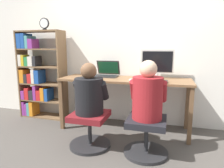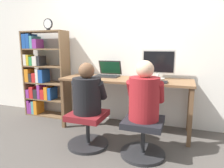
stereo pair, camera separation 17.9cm
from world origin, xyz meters
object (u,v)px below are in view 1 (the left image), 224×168
Objects in this scene: office_chair_right at (90,128)px; bookshelf at (37,76)px; laptop at (106,73)px; keyboard at (152,81)px; office_chair_left at (146,135)px; person_at_laptop at (89,93)px; desk_clock at (44,24)px; desktop_monitor at (157,64)px; person_at_monitor at (148,94)px.

bookshelf is at bearing 149.18° from office_chair_right.
office_chair_right is (0.03, -0.80, -0.59)m from laptop.
office_chair_left is at bearing -90.39° from keyboard.
desk_clock is (-1.05, 0.71, 0.91)m from person_at_laptop.
office_chair_right is 1.60m from bookshelf.
person_at_monitor is at bearing -93.03° from desktop_monitor.
office_chair_right is at bearing -179.56° from office_chair_left.
desktop_monitor is 1.17× the size of keyboard.
keyboard is 0.62× the size of person_at_monitor.
keyboard is 2.03m from bookshelf.
desk_clock reaches higher than keyboard.
office_chair_left and office_chair_right have the same top height.
laptop is 1.08m from person_at_monitor.
keyboard is (-0.04, -0.34, -0.20)m from desktop_monitor.
person_at_laptop is at bearing -179.92° from office_chair_left.
keyboard is at bearing -8.80° from bookshelf.
laptop is 0.72× the size of office_chair_right.
office_chair_left is at bearing -93.01° from desktop_monitor.
keyboard is 0.66× the size of person_at_laptop.
office_chair_left is at bearing -21.16° from bookshelf.
person_at_monitor is 1.07× the size of person_at_laptop.
person_at_laptop is at bearing -87.47° from laptop.
keyboard is 1.01m from office_chair_right.
desk_clock is at bearing 145.71° from office_chair_right.
laptop is 0.56× the size of person_at_monitor.
desktop_monitor is 2.52× the size of desk_clock.
keyboard is 0.79× the size of office_chair_left.
desk_clock reaches higher than bookshelf.
bookshelf reaches higher than person_at_laptop.
office_chair_left is 0.47m from person_at_monitor.
office_chair_left is 1.00× the size of office_chair_right.
keyboard is at bearing 89.61° from person_at_monitor.
person_at_laptop is at bearing -30.68° from bookshelf.
office_chair_left is 2.21m from bookshelf.
bookshelf is at bearing 149.32° from person_at_laptop.
office_chair_right is at bearing -90.00° from person_at_laptop.
bookshelf is (-2.01, 0.78, 0.49)m from office_chair_left.
desktop_monitor is 1.13m from person_at_laptop.
desktop_monitor is at bearing 3.07° from desk_clock.
person_at_monitor is (-0.00, 0.00, 0.47)m from office_chair_left.
person_at_laptop reaches higher than office_chair_right.
keyboard is at bearing -7.98° from desk_clock.
laptop is at bearing 4.48° from desk_clock.
keyboard reaches higher than office_chair_left.
desk_clock reaches higher than laptop.
person_at_monitor is (0.73, -0.79, -0.12)m from laptop.
office_chair_left is 0.34× the size of bookshelf.
office_chair_left is (0.73, -0.79, -0.59)m from laptop.
office_chair_left is 0.70m from office_chair_right.
desktop_monitor is at bearing 86.99° from office_chair_left.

